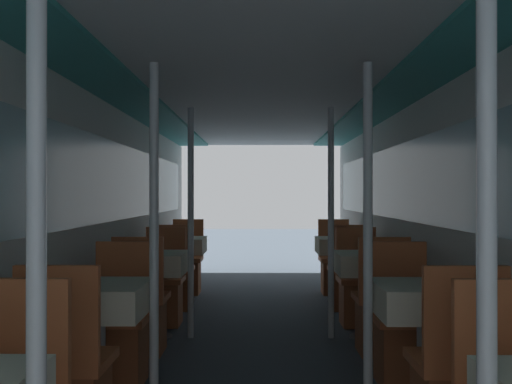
{
  "coord_description": "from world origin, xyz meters",
  "views": [
    {
      "loc": [
        -0.0,
        -0.95,
        1.3
      ],
      "look_at": [
        -0.03,
        2.83,
        1.31
      ],
      "focal_mm": 40.0,
      "sensor_mm": 36.0,
      "label": 1
    }
  ],
  "objects_px": {
    "dining_table_left_3": "(181,248)",
    "chair_right_near_3": "(347,283)",
    "support_pole_left_1": "(154,238)",
    "dining_table_right_2": "(368,267)",
    "chair_left_near_3": "(175,282)",
    "support_pole_right_2": "(331,223)",
    "chair_left_near_2": "(142,316)",
    "chair_right_far_1": "(403,340)",
    "dining_table_left_1": "(98,305)",
    "support_pole_left_2": "(191,223)",
    "chair_left_far_3": "(187,270)",
    "support_pole_right_1": "(368,238)",
    "chair_left_far_1": "(120,340)",
    "dining_table_right_3": "(341,248)",
    "chair_left_far_2": "(164,294)",
    "chair_right_far_2": "(359,294)",
    "dining_table_left_2": "(154,267)",
    "support_pole_right_0": "(488,287)",
    "chair_right_near_2": "(381,317)",
    "dining_table_right_1": "(425,306)",
    "support_pole_left_0": "(37,286)",
    "chair_right_far_3": "(335,270)"
  },
  "relations": [
    {
      "from": "support_pole_left_0",
      "to": "dining_table_right_1",
      "type": "bearing_deg",
      "value": 47.85
    },
    {
      "from": "support_pole_left_1",
      "to": "dining_table_right_2",
      "type": "bearing_deg",
      "value": 47.85
    },
    {
      "from": "dining_table_right_1",
      "to": "chair_right_far_2",
      "type": "relative_size",
      "value": 0.8
    },
    {
      "from": "chair_left_far_3",
      "to": "support_pole_right_1",
      "type": "relative_size",
      "value": 0.46
    },
    {
      "from": "chair_left_near_3",
      "to": "dining_table_right_3",
      "type": "relative_size",
      "value": 1.25
    },
    {
      "from": "dining_table_left_2",
      "to": "chair_right_near_3",
      "type": "relative_size",
      "value": 0.8
    },
    {
      "from": "chair_right_far_3",
      "to": "support_pole_right_0",
      "type": "bearing_deg",
      "value": 86.71
    },
    {
      "from": "support_pole_left_0",
      "to": "chair_right_far_1",
      "type": "relative_size",
      "value": 2.16
    },
    {
      "from": "support_pole_left_0",
      "to": "chair_left_far_3",
      "type": "height_order",
      "value": "support_pole_left_0"
    },
    {
      "from": "support_pole_right_1",
      "to": "chair_right_near_2",
      "type": "xyz_separation_m",
      "value": [
        0.33,
        1.25,
        -0.74
      ]
    },
    {
      "from": "dining_table_left_3",
      "to": "chair_right_near_3",
      "type": "xyz_separation_m",
      "value": [
        1.93,
        -0.51,
        -0.34
      ]
    },
    {
      "from": "chair_left_far_1",
      "to": "dining_table_right_3",
      "type": "distance_m",
      "value": 3.6
    },
    {
      "from": "support_pole_left_0",
      "to": "dining_table_left_1",
      "type": "height_order",
      "value": "support_pole_left_0"
    },
    {
      "from": "chair_right_near_3",
      "to": "support_pole_left_1",
      "type": "bearing_deg",
      "value": -117.91
    },
    {
      "from": "dining_table_left_1",
      "to": "dining_table_right_2",
      "type": "bearing_deg",
      "value": 42.41
    },
    {
      "from": "chair_left_far_1",
      "to": "dining_table_right_3",
      "type": "xyz_separation_m",
      "value": [
        1.93,
        3.02,
        0.34
      ]
    },
    {
      "from": "chair_left_far_2",
      "to": "dining_table_right_2",
      "type": "distance_m",
      "value": 2.03
    },
    {
      "from": "support_pole_left_2",
      "to": "chair_right_far_1",
      "type": "distance_m",
      "value": 2.16
    },
    {
      "from": "chair_right_far_1",
      "to": "chair_right_near_2",
      "type": "xyz_separation_m",
      "value": [
        0.0,
        0.74,
        0.0
      ]
    },
    {
      "from": "chair_left_near_2",
      "to": "chair_right_far_1",
      "type": "bearing_deg",
      "value": -20.93
    },
    {
      "from": "dining_table_right_3",
      "to": "chair_right_near_3",
      "type": "distance_m",
      "value": 0.61
    },
    {
      "from": "chair_right_near_2",
      "to": "support_pole_left_0",
      "type": "bearing_deg",
      "value": -117.91
    },
    {
      "from": "chair_left_far_1",
      "to": "dining_table_right_2",
      "type": "bearing_deg",
      "value": -147.06
    },
    {
      "from": "support_pole_right_1",
      "to": "chair_right_far_2",
      "type": "height_order",
      "value": "support_pole_right_1"
    },
    {
      "from": "chair_left_far_2",
      "to": "chair_right_far_2",
      "type": "distance_m",
      "value": 1.93
    },
    {
      "from": "chair_left_near_3",
      "to": "support_pole_right_1",
      "type": "height_order",
      "value": "support_pole_right_1"
    },
    {
      "from": "chair_left_near_2",
      "to": "chair_right_far_1",
      "type": "height_order",
      "value": "same"
    },
    {
      "from": "dining_table_left_2",
      "to": "support_pole_right_0",
      "type": "relative_size",
      "value": 0.37
    },
    {
      "from": "dining_table_left_1",
      "to": "dining_table_right_3",
      "type": "distance_m",
      "value": 4.03
    },
    {
      "from": "chair_left_far_3",
      "to": "chair_left_near_2",
      "type": "bearing_deg",
      "value": 90.0
    },
    {
      "from": "chair_right_far_2",
      "to": "support_pole_right_2",
      "type": "xyz_separation_m",
      "value": [
        -0.33,
        -0.51,
        0.74
      ]
    },
    {
      "from": "chair_left_near_3",
      "to": "support_pole_right_2",
      "type": "distance_m",
      "value": 2.16
    },
    {
      "from": "support_pole_left_1",
      "to": "dining_table_right_2",
      "type": "height_order",
      "value": "support_pole_left_1"
    },
    {
      "from": "support_pole_left_1",
      "to": "support_pole_left_2",
      "type": "bearing_deg",
      "value": 90.0
    },
    {
      "from": "chair_left_far_2",
      "to": "chair_right_near_2",
      "type": "relative_size",
      "value": 1.0
    },
    {
      "from": "chair_left_far_2",
      "to": "chair_right_far_1",
      "type": "distance_m",
      "value": 2.62
    },
    {
      "from": "support_pole_right_1",
      "to": "chair_right_near_2",
      "type": "bearing_deg",
      "value": 75.05
    },
    {
      "from": "dining_table_right_3",
      "to": "chair_right_far_2",
      "type": "bearing_deg",
      "value": -90.0
    },
    {
      "from": "dining_table_left_1",
      "to": "dining_table_left_3",
      "type": "relative_size",
      "value": 1.0
    },
    {
      "from": "dining_table_left_3",
      "to": "chair_right_far_2",
      "type": "height_order",
      "value": "chair_right_far_2"
    },
    {
      "from": "dining_table_left_2",
      "to": "support_pole_right_2",
      "type": "distance_m",
      "value": 1.65
    },
    {
      "from": "chair_right_far_2",
      "to": "chair_left_near_3",
      "type": "bearing_deg",
      "value": -20.93
    },
    {
      "from": "support_pole_right_2",
      "to": "chair_right_far_1",
      "type": "bearing_deg",
      "value": -75.05
    },
    {
      "from": "support_pole_left_1",
      "to": "support_pole_right_0",
      "type": "xyz_separation_m",
      "value": [
        1.26,
        -1.77,
        0.0
      ]
    },
    {
      "from": "support_pole_left_1",
      "to": "support_pole_right_1",
      "type": "bearing_deg",
      "value": 0.0
    },
    {
      "from": "support_pole_left_2",
      "to": "chair_right_near_2",
      "type": "bearing_deg",
      "value": -17.8
    },
    {
      "from": "chair_right_far_2",
      "to": "dining_table_left_1",
      "type": "bearing_deg",
      "value": 49.7
    },
    {
      "from": "dining_table_left_3",
      "to": "chair_right_far_1",
      "type": "distance_m",
      "value": 3.6
    },
    {
      "from": "chair_left_far_1",
      "to": "support_pole_left_2",
      "type": "xyz_separation_m",
      "value": [
        0.33,
        1.25,
        0.74
      ]
    },
    {
      "from": "chair_left_far_2",
      "to": "dining_table_left_3",
      "type": "xyz_separation_m",
      "value": [
        -0.0,
        1.25,
        0.34
      ]
    }
  ]
}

